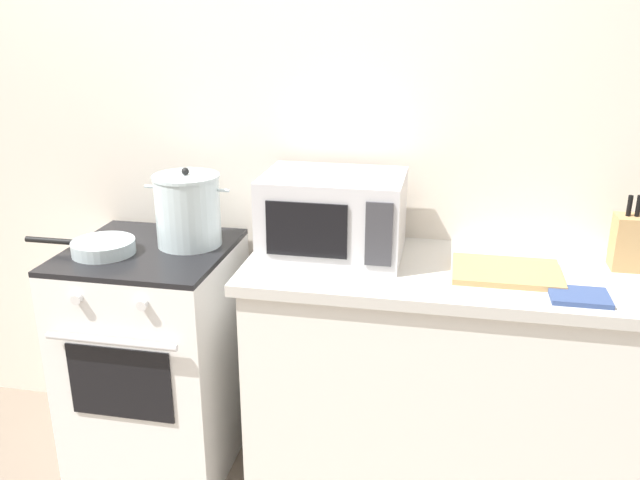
{
  "coord_description": "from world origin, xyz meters",
  "views": [
    {
      "loc": [
        0.74,
        -1.56,
        1.78
      ],
      "look_at": [
        0.31,
        0.6,
        1.0
      ],
      "focal_mm": 37.07,
      "sensor_mm": 36.0,
      "label": 1
    }
  ],
  "objects_px": {
    "microwave": "(333,215)",
    "cutting_board": "(506,272)",
    "frying_pan": "(102,247)",
    "stock_pot": "(188,210)",
    "stove": "(157,357)",
    "knife_block": "(632,242)",
    "oven_mitt": "(579,296)"
  },
  "relations": [
    {
      "from": "microwave",
      "to": "cutting_board",
      "type": "height_order",
      "value": "microwave"
    },
    {
      "from": "microwave",
      "to": "cutting_board",
      "type": "bearing_deg",
      "value": -7.26
    },
    {
      "from": "frying_pan",
      "to": "oven_mitt",
      "type": "height_order",
      "value": "frying_pan"
    },
    {
      "from": "stock_pot",
      "to": "microwave",
      "type": "height_order",
      "value": "same"
    },
    {
      "from": "stock_pot",
      "to": "cutting_board",
      "type": "xyz_separation_m",
      "value": [
        1.17,
        -0.08,
        -0.13
      ]
    },
    {
      "from": "frying_pan",
      "to": "microwave",
      "type": "relative_size",
      "value": 0.86
    },
    {
      "from": "frying_pan",
      "to": "microwave",
      "type": "bearing_deg",
      "value": 10.62
    },
    {
      "from": "frying_pan",
      "to": "knife_block",
      "type": "height_order",
      "value": "knife_block"
    },
    {
      "from": "microwave",
      "to": "stock_pot",
      "type": "bearing_deg",
      "value": -179.95
    },
    {
      "from": "stock_pot",
      "to": "cutting_board",
      "type": "bearing_deg",
      "value": -3.79
    },
    {
      "from": "stove",
      "to": "frying_pan",
      "type": "bearing_deg",
      "value": -151.21
    },
    {
      "from": "stove",
      "to": "microwave",
      "type": "relative_size",
      "value": 1.84
    },
    {
      "from": "stove",
      "to": "frying_pan",
      "type": "xyz_separation_m",
      "value": [
        -0.14,
        -0.08,
        0.48
      ]
    },
    {
      "from": "frying_pan",
      "to": "cutting_board",
      "type": "height_order",
      "value": "frying_pan"
    },
    {
      "from": "stove",
      "to": "microwave",
      "type": "xyz_separation_m",
      "value": [
        0.7,
        0.08,
        0.61
      ]
    },
    {
      "from": "frying_pan",
      "to": "cutting_board",
      "type": "relative_size",
      "value": 1.19
    },
    {
      "from": "stock_pot",
      "to": "knife_block",
      "type": "xyz_separation_m",
      "value": [
        1.59,
        0.06,
        -0.04
      ]
    },
    {
      "from": "cutting_board",
      "to": "oven_mitt",
      "type": "xyz_separation_m",
      "value": [
        0.21,
        -0.16,
        -0.0
      ]
    },
    {
      "from": "microwave",
      "to": "oven_mitt",
      "type": "height_order",
      "value": "microwave"
    },
    {
      "from": "stove",
      "to": "stock_pot",
      "type": "distance_m",
      "value": 0.62
    },
    {
      "from": "microwave",
      "to": "cutting_board",
      "type": "relative_size",
      "value": 1.39
    },
    {
      "from": "stock_pot",
      "to": "frying_pan",
      "type": "height_order",
      "value": "stock_pot"
    },
    {
      "from": "microwave",
      "to": "knife_block",
      "type": "xyz_separation_m",
      "value": [
        1.03,
        0.06,
        -0.05
      ]
    },
    {
      "from": "stove",
      "to": "cutting_board",
      "type": "relative_size",
      "value": 2.56
    },
    {
      "from": "microwave",
      "to": "cutting_board",
      "type": "xyz_separation_m",
      "value": [
        0.61,
        -0.08,
        -0.14
      ]
    },
    {
      "from": "frying_pan",
      "to": "knife_block",
      "type": "distance_m",
      "value": 1.89
    },
    {
      "from": "knife_block",
      "to": "stock_pot",
      "type": "bearing_deg",
      "value": -177.75
    },
    {
      "from": "stove",
      "to": "microwave",
      "type": "height_order",
      "value": "microwave"
    },
    {
      "from": "frying_pan",
      "to": "stock_pot",
      "type": "bearing_deg",
      "value": 29.09
    },
    {
      "from": "stock_pot",
      "to": "oven_mitt",
      "type": "height_order",
      "value": "stock_pot"
    },
    {
      "from": "stock_pot",
      "to": "cutting_board",
      "type": "distance_m",
      "value": 1.18
    },
    {
      "from": "microwave",
      "to": "stove",
      "type": "bearing_deg",
      "value": -173.52
    }
  ]
}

